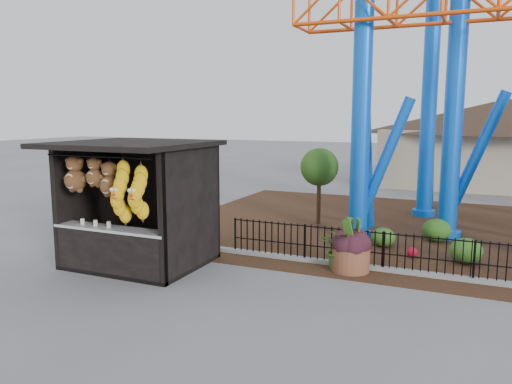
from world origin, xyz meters
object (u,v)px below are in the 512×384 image
at_px(potted_plant, 341,250).
at_px(terracotta_planter, 351,260).
at_px(roller_coaster, 501,24).
at_px(prize_booth, 132,206).

bearing_deg(potted_plant, terracotta_planter, 24.36).
height_order(roller_coaster, potted_plant, roller_coaster).
relative_size(roller_coaster, potted_plant, 10.67).
bearing_deg(potted_plant, roller_coaster, 83.64).
xyz_separation_m(prize_booth, roller_coaster, (8.09, 7.34, 4.90)).
relative_size(prize_booth, roller_coaster, 0.32).
distance_m(prize_booth, terracotta_planter, 5.51).
relative_size(prize_booth, terracotta_planter, 3.85).
bearing_deg(prize_booth, potted_plant, 20.63).
relative_size(roller_coaster, terracotta_planter, 12.11).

